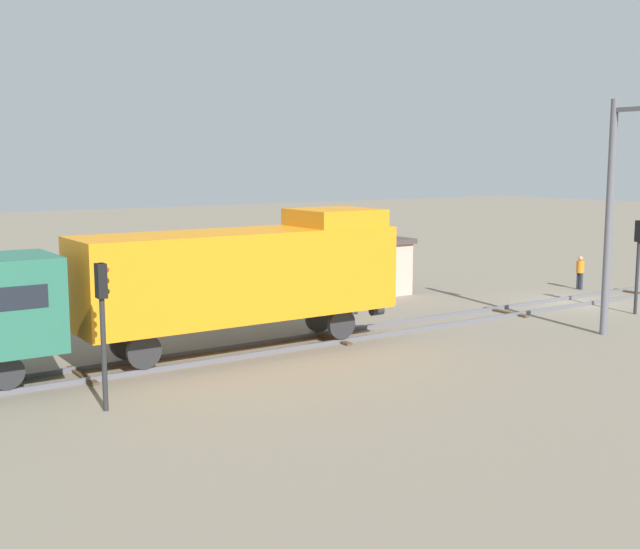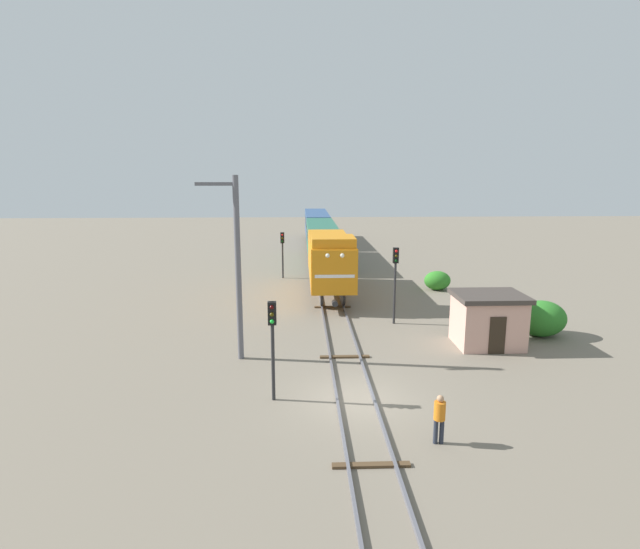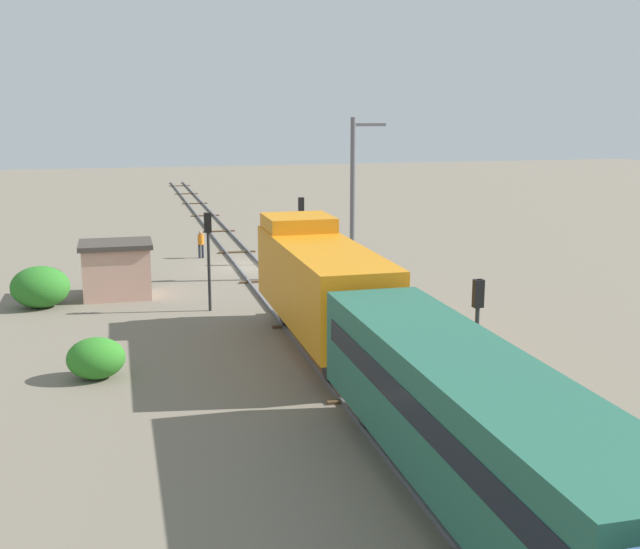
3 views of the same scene
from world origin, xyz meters
name	(u,v)px [view 2 (image 2 of 3)]	position (x,y,z in m)	size (l,w,h in m)	color
ground_plane	(355,400)	(0.00, 0.00, 0.00)	(164.14, 164.14, 0.00)	#756B5B
railway_track	(355,398)	(0.00, 0.00, 0.07)	(2.40, 109.43, 0.16)	#595960
locomotive	(330,258)	(0.00, 17.18, 2.77)	(2.90, 11.60, 4.60)	orange
passenger_car_leading	(322,237)	(0.00, 30.51, 2.52)	(2.84, 14.00, 3.66)	#26604C
passenger_car_trailing	(317,223)	(0.00, 45.11, 2.52)	(2.84, 14.00, 3.66)	#2D4C7A
traffic_signal_near	(272,332)	(-3.20, 0.12, 2.78)	(0.32, 0.34, 3.99)	#262628
traffic_signal_mid	(395,272)	(3.40, 9.99, 3.14)	(0.32, 0.34, 4.54)	#262628
traffic_signal_far	(282,246)	(-3.60, 23.31, 2.71)	(0.32, 0.34, 3.88)	#262628
worker_near_track	(439,415)	(2.40, -3.32, 1.00)	(0.38, 0.38, 1.70)	#262B38
catenary_mast	(237,265)	(-5.06, 4.67, 4.59)	(1.94, 0.28, 8.68)	#595960
relay_hut	(488,319)	(7.50, 6.05, 1.39)	(3.50, 2.90, 2.74)	#D19E8C
bush_near	(541,318)	(10.99, 7.44, 0.98)	(2.70, 2.21, 1.96)	#2C7826
bush_mid	(437,281)	(8.30, 18.46, 0.72)	(1.99, 1.63, 1.45)	#308026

